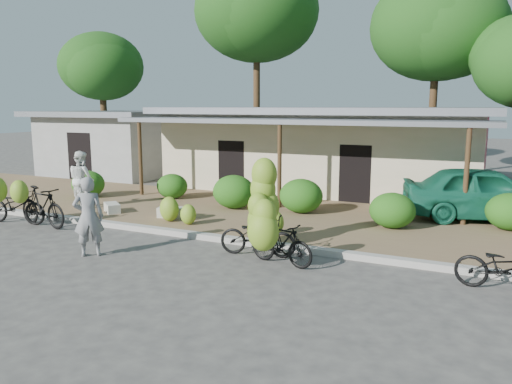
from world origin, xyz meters
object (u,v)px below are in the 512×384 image
bike_left (40,205)px  sack_far (112,208)px  vendor (89,217)px  teal_van (485,193)px  bike_center (261,217)px  bike_far_right (507,268)px  sack_near (172,212)px  tree_center_right (434,26)px  tree_back_left (100,65)px  bike_far_left (14,204)px  tree_far_center (254,10)px  bike_right (274,236)px  bystander (82,179)px

bike_left → sack_far: (0.81, 2.03, -0.38)m
bike_left → vendor: size_ratio=1.09×
vendor → teal_van: size_ratio=0.40×
bike_center → vendor: bike_center is taller
bike_far_right → sack_near: (-8.92, 2.22, -0.21)m
bike_left → tree_center_right: bearing=-21.3°
bike_left → sack_near: bike_left is taller
tree_back_left → bike_far_right: 24.11m
tree_back_left → bike_far_left: tree_back_left is taller
tree_far_center → bike_far_left: 16.93m
tree_far_center → bike_right: (7.85, -15.44, -7.70)m
tree_center_right → sack_near: tree_center_right is taller
bike_far_right → vendor: (-8.60, -1.51, 0.44)m
tree_back_left → sack_far: 14.62m
bike_left → bike_far_right: bike_left is taller
tree_center_right → bike_far_left: bearing=-121.7°
bike_left → sack_near: (2.93, 2.25, -0.37)m
sack_far → teal_van: size_ratio=0.16×
tree_back_left → tree_far_center: (8.00, 3.00, 2.74)m
sack_far → teal_van: (10.54, 3.81, 0.65)m
tree_far_center → bike_center: tree_far_center is taller
tree_center_right → bike_right: bearing=-94.1°
tree_far_center → tree_center_right: tree_far_center is taller
teal_van → bike_center: bearing=124.0°
bike_far_left → sack_near: size_ratio=2.46×
bike_left → sack_far: size_ratio=2.66×
tree_center_right → tree_far_center: bearing=-176.8°
bike_far_right → bystander: bearing=88.4°
sack_near → tree_back_left: bearing=139.4°
bike_far_right → tree_center_right: bearing=20.6°
bike_center → vendor: size_ratio=1.20×
bike_right → tree_far_center: bearing=39.8°
tree_center_right → vendor: size_ratio=5.12×
bystander → teal_van: size_ratio=0.40×
tree_far_center → teal_van: 16.69m
bike_center → bike_left: bearing=84.8°
tree_back_left → bystander: size_ratio=4.00×
tree_back_left → bike_right: tree_back_left is taller
tree_center_right → bystander: (-9.19, -13.22, -6.04)m
tree_far_center → vendor: bearing=-77.4°
sack_near → sack_far: bearing=-174.2°
bike_far_left → bike_left: 1.02m
bystander → sack_near: bearing=-161.1°
sack_near → tree_far_center: bearing=104.8°
bike_far_right → teal_van: (-0.50, 5.81, 0.43)m
bystander → vendor: bearing=155.2°
tree_back_left → bike_right: size_ratio=4.49×
tree_far_center → bystander: bearing=-90.8°
tree_far_center → bystander: (-0.19, -12.72, -7.34)m
sack_far → vendor: vendor is taller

